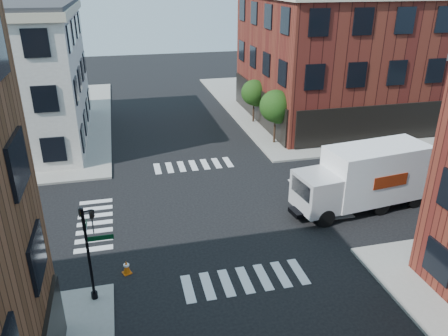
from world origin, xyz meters
name	(u,v)px	position (x,y,z in m)	size (l,w,h in m)	color
ground	(213,209)	(0.00, 0.00, 0.00)	(120.00, 120.00, 0.00)	black
sidewalk_ne	(353,101)	(21.00, 21.00, 0.07)	(30.00, 30.00, 0.15)	gray
building_ne	(381,55)	(20.50, 16.00, 6.00)	(25.00, 16.00, 12.00)	#4E1813
tree_near	(276,108)	(7.56, 9.98, 3.16)	(2.69, 2.69, 4.49)	black
tree_far	(255,94)	(7.56, 15.98, 2.87)	(2.43, 2.43, 4.07)	black
signal_pole	(89,244)	(-6.72, -6.68, 2.86)	(1.29, 1.24, 4.60)	black
box_truck	(365,177)	(8.93, -1.87, 2.03)	(8.83, 3.62, 3.90)	white
traffic_cone	(126,267)	(-5.37, -5.15, 0.35)	(0.51, 0.51, 0.72)	#CF5909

